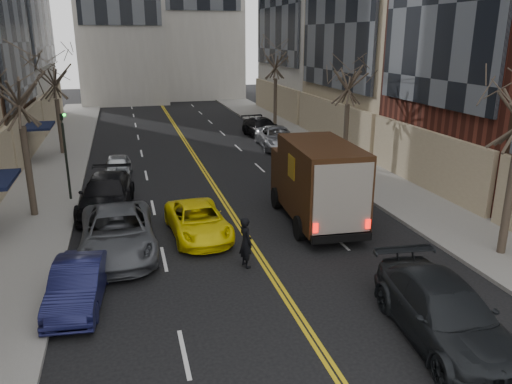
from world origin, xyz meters
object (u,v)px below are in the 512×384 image
observer_sedan (445,313)px  taxi (198,221)px  ups_truck (316,182)px  pedestrian (246,242)px

observer_sedan → taxi: 10.51m
observer_sedan → taxi: size_ratio=1.23×
ups_truck → observer_sedan: ups_truck is taller
ups_truck → observer_sedan: size_ratio=1.17×
ups_truck → pedestrian: 5.43m
observer_sedan → pedestrian: 7.09m
observer_sedan → pedestrian: pedestrian is taller
observer_sedan → pedestrian: size_ratio=3.14×
taxi → pedestrian: pedestrian is taller
ups_truck → taxi: 5.39m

